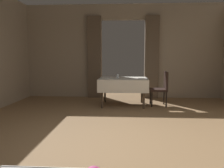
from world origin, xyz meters
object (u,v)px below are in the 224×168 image
(chair_mid_right, at_px, (161,87))
(plate_mid_c, at_px, (106,77))
(plate_mid_a, at_px, (142,79))
(plate_mid_d, at_px, (108,78))
(dining_table_mid, at_px, (123,82))
(glass_mid_b, at_px, (118,76))

(chair_mid_right, height_order, plate_mid_c, chair_mid_right)
(plate_mid_a, xyz_separation_m, plate_mid_d, (-0.90, 0.13, 0.00))
(dining_table_mid, height_order, chair_mid_right, chair_mid_right)
(plate_mid_d, bearing_deg, plate_mid_c, 104.39)
(glass_mid_b, bearing_deg, chair_mid_right, 2.71)
(dining_table_mid, relative_size, chair_mid_right, 1.41)
(plate_mid_a, distance_m, glass_mid_b, 0.66)
(chair_mid_right, xyz_separation_m, plate_mid_d, (-1.45, -0.08, 0.24))
(plate_mid_a, height_order, plate_mid_d, same)
(plate_mid_a, height_order, glass_mid_b, glass_mid_b)
(dining_table_mid, relative_size, plate_mid_c, 6.01)
(chair_mid_right, bearing_deg, plate_mid_a, -159.02)
(dining_table_mid, xyz_separation_m, plate_mid_c, (-0.48, 0.22, 0.11))
(glass_mid_b, bearing_deg, plate_mid_c, 142.07)
(plate_mid_c, xyz_separation_m, plate_mid_d, (0.07, -0.28, 0.00))
(plate_mid_c, bearing_deg, glass_mid_b, -37.93)
(plate_mid_c, height_order, plate_mid_d, same)
(plate_mid_a, bearing_deg, dining_table_mid, 159.15)
(dining_table_mid, relative_size, plate_mid_d, 6.90)
(plate_mid_c, bearing_deg, chair_mid_right, -7.59)
(plate_mid_a, distance_m, plate_mid_d, 0.91)
(chair_mid_right, bearing_deg, glass_mid_b, -177.29)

